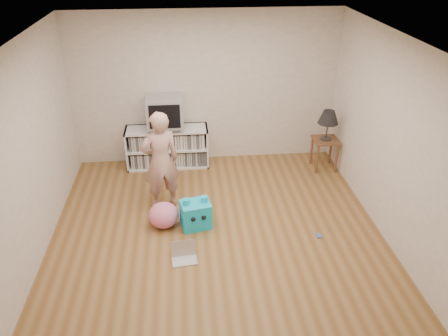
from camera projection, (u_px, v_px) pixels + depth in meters
ground at (217, 232)px, 6.04m from camera, size 4.50×4.50×0.00m
walls at (216, 147)px, 5.41m from camera, size 4.52×4.52×2.60m
ceiling at (215, 41)px, 4.78m from camera, size 4.50×4.50×0.01m
media_unit at (168, 147)px, 7.59m from camera, size 1.40×0.45×0.70m
dvd_deck at (166, 127)px, 7.39m from camera, size 0.45×0.35×0.07m
crt_tv at (165, 111)px, 7.25m from camera, size 0.60×0.53×0.50m
side_table at (325, 146)px, 7.44m from camera, size 0.42×0.42×0.55m
table_lamp at (328, 118)px, 7.19m from camera, size 0.34×0.34×0.52m
person at (161, 161)px, 6.24m from camera, size 0.63×0.51×1.51m
laptop at (184, 254)px, 5.53m from camera, size 0.34×0.28×0.22m
playing_cards at (318, 236)px, 5.94m from camera, size 0.07×0.09×0.02m
plush_blue at (196, 214)px, 6.06m from camera, size 0.45×0.40×0.46m
plush_pink at (164, 215)px, 6.08m from camera, size 0.50×0.50×0.35m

